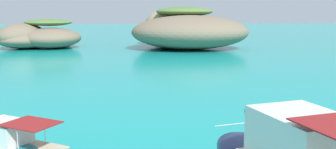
{
  "coord_description": "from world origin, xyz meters",
  "views": [
    {
      "loc": [
        -6.7,
        -3.52,
        6.39
      ],
      "look_at": [
        -3.82,
        20.96,
        2.26
      ],
      "focal_mm": 40.09,
      "sensor_mm": 36.0,
      "label": 1
    }
  ],
  "objects": [
    {
      "name": "islet_small",
      "position": [
        -22.02,
        65.7,
        1.98
      ],
      "size": [
        16.76,
        16.0,
        5.11
      ],
      "color": "#756651",
      "rests_on": "ground"
    },
    {
      "name": "islet_large",
      "position": [
        3.75,
        63.73,
        3.09
      ],
      "size": [
        21.21,
        23.64,
        7.33
      ],
      "color": "#756651",
      "rests_on": "ground"
    }
  ]
}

